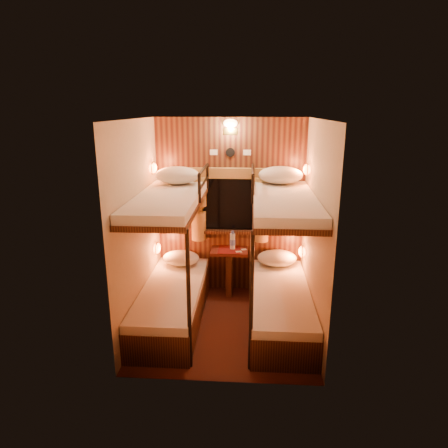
# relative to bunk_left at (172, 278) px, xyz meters

# --- Properties ---
(floor) EXTENTS (2.10, 2.10, 0.00)m
(floor) POSITION_rel_bunk_left_xyz_m (0.65, -0.07, -0.56)
(floor) COLOR #3E1510
(floor) RESTS_ON ground
(ceiling) EXTENTS (2.10, 2.10, 0.00)m
(ceiling) POSITION_rel_bunk_left_xyz_m (0.65, -0.07, 1.84)
(ceiling) COLOR silver
(ceiling) RESTS_ON wall_back
(wall_back) EXTENTS (2.40, 0.00, 2.40)m
(wall_back) POSITION_rel_bunk_left_xyz_m (0.65, 0.98, 0.64)
(wall_back) COLOR #C6B293
(wall_back) RESTS_ON floor
(wall_front) EXTENTS (2.40, 0.00, 2.40)m
(wall_front) POSITION_rel_bunk_left_xyz_m (0.65, -1.12, 0.64)
(wall_front) COLOR #C6B293
(wall_front) RESTS_ON floor
(wall_left) EXTENTS (0.00, 2.40, 2.40)m
(wall_left) POSITION_rel_bunk_left_xyz_m (-0.35, -0.07, 0.64)
(wall_left) COLOR #C6B293
(wall_left) RESTS_ON floor
(wall_right) EXTENTS (0.00, 2.40, 2.40)m
(wall_right) POSITION_rel_bunk_left_xyz_m (1.65, -0.07, 0.64)
(wall_right) COLOR #C6B293
(wall_right) RESTS_ON floor
(back_panel) EXTENTS (2.00, 0.03, 2.40)m
(back_panel) POSITION_rel_bunk_left_xyz_m (0.65, 0.97, 0.64)
(back_panel) COLOR black
(back_panel) RESTS_ON floor
(bunk_left) EXTENTS (0.72, 1.90, 1.82)m
(bunk_left) POSITION_rel_bunk_left_xyz_m (0.00, 0.00, 0.00)
(bunk_left) COLOR black
(bunk_left) RESTS_ON floor
(bunk_right) EXTENTS (0.72, 1.90, 1.82)m
(bunk_right) POSITION_rel_bunk_left_xyz_m (1.30, 0.00, 0.00)
(bunk_right) COLOR black
(bunk_right) RESTS_ON floor
(window) EXTENTS (1.00, 0.12, 0.79)m
(window) POSITION_rel_bunk_left_xyz_m (0.65, 0.94, 0.62)
(window) COLOR black
(window) RESTS_ON back_panel
(curtains) EXTENTS (1.10, 0.22, 1.00)m
(curtains) POSITION_rel_bunk_left_xyz_m (0.65, 0.90, 0.71)
(curtains) COLOR olive
(curtains) RESTS_ON back_panel
(back_fixtures) EXTENTS (0.54, 0.09, 0.48)m
(back_fixtures) POSITION_rel_bunk_left_xyz_m (0.65, 0.93, 1.69)
(back_fixtures) COLOR black
(back_fixtures) RESTS_ON back_panel
(reading_lamps) EXTENTS (2.00, 0.20, 1.25)m
(reading_lamps) POSITION_rel_bunk_left_xyz_m (0.65, 0.63, 0.68)
(reading_lamps) COLOR orange
(reading_lamps) RESTS_ON wall_left
(table) EXTENTS (0.50, 0.34, 0.66)m
(table) POSITION_rel_bunk_left_xyz_m (0.65, 0.78, -0.14)
(table) COLOR #561F13
(table) RESTS_ON floor
(bottle_left) EXTENTS (0.06, 0.06, 0.22)m
(bottle_left) POSITION_rel_bunk_left_xyz_m (0.69, 0.84, 0.19)
(bottle_left) COLOR #99BFE5
(bottle_left) RESTS_ON table
(bottle_right) EXTENTS (0.08, 0.08, 0.26)m
(bottle_right) POSITION_rel_bunk_left_xyz_m (0.69, 0.81, 0.20)
(bottle_right) COLOR #99BFE5
(bottle_right) RESTS_ON table
(sachet_a) EXTENTS (0.10, 0.08, 0.01)m
(sachet_a) POSITION_rel_bunk_left_xyz_m (0.78, 0.70, 0.09)
(sachet_a) COLOR silver
(sachet_a) RESTS_ON table
(sachet_b) EXTENTS (0.08, 0.07, 0.01)m
(sachet_b) POSITION_rel_bunk_left_xyz_m (0.85, 0.80, 0.09)
(sachet_b) COLOR silver
(sachet_b) RESTS_ON table
(pillow_lower_left) EXTENTS (0.50, 0.35, 0.19)m
(pillow_lower_left) POSITION_rel_bunk_left_xyz_m (-0.00, 0.67, -0.00)
(pillow_lower_left) COLOR silver
(pillow_lower_left) RESTS_ON bunk_left
(pillow_lower_right) EXTENTS (0.53, 0.38, 0.21)m
(pillow_lower_right) POSITION_rel_bunk_left_xyz_m (1.30, 0.74, 0.00)
(pillow_lower_right) COLOR silver
(pillow_lower_right) RESTS_ON bunk_right
(pillow_upper_left) EXTENTS (0.56, 0.40, 0.22)m
(pillow_upper_left) POSITION_rel_bunk_left_xyz_m (-0.00, 0.60, 1.14)
(pillow_upper_left) COLOR silver
(pillow_upper_left) RESTS_ON bunk_left
(pillow_upper_right) EXTENTS (0.56, 0.40, 0.22)m
(pillow_upper_right) POSITION_rel_bunk_left_xyz_m (1.30, 0.70, 1.14)
(pillow_upper_right) COLOR silver
(pillow_upper_right) RESTS_ON bunk_right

